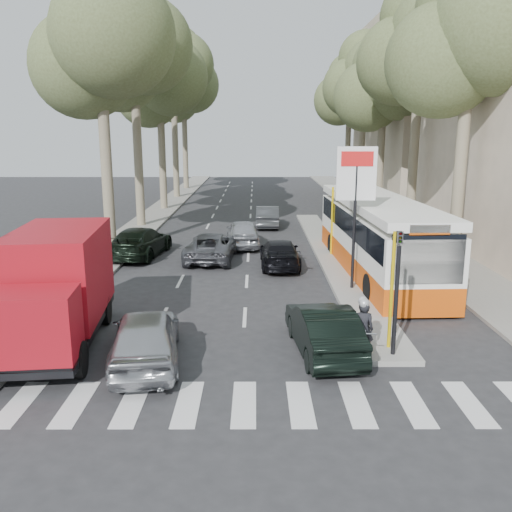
{
  "coord_description": "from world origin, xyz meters",
  "views": [
    {
      "loc": [
        -0.54,
        -15.43,
        6.14
      ],
      "look_at": [
        -0.52,
        4.28,
        1.6
      ],
      "focal_mm": 38.0,
      "sensor_mm": 36.0,
      "label": 1
    }
  ],
  "objects_px": {
    "red_truck": "(55,287)",
    "motorcycle": "(362,329)",
    "dark_hatchback": "(323,329)",
    "silver_hatchback": "(146,336)",
    "city_bus": "(377,234)"
  },
  "relations": [
    {
      "from": "red_truck",
      "to": "motorcycle",
      "type": "xyz_separation_m",
      "value": [
        8.74,
        -0.89,
        -0.97
      ]
    },
    {
      "from": "red_truck",
      "to": "dark_hatchback",
      "type": "bearing_deg",
      "value": -10.34
    },
    {
      "from": "silver_hatchback",
      "to": "city_bus",
      "type": "relative_size",
      "value": 0.35
    },
    {
      "from": "dark_hatchback",
      "to": "motorcycle",
      "type": "xyz_separation_m",
      "value": [
        1.04,
        -0.28,
        0.09
      ]
    },
    {
      "from": "motorcycle",
      "to": "silver_hatchback",
      "type": "bearing_deg",
      "value": -169.56
    },
    {
      "from": "city_bus",
      "to": "red_truck",
      "type": "bearing_deg",
      "value": -145.54
    },
    {
      "from": "red_truck",
      "to": "motorcycle",
      "type": "distance_m",
      "value": 8.84
    },
    {
      "from": "red_truck",
      "to": "city_bus",
      "type": "relative_size",
      "value": 0.51
    },
    {
      "from": "motorcycle",
      "to": "dark_hatchback",
      "type": "bearing_deg",
      "value": 171.1
    },
    {
      "from": "silver_hatchback",
      "to": "motorcycle",
      "type": "xyz_separation_m",
      "value": [
        5.92,
        0.44,
        0.03
      ]
    },
    {
      "from": "dark_hatchback",
      "to": "motorcycle",
      "type": "relative_size",
      "value": 2.08
    },
    {
      "from": "dark_hatchback",
      "to": "silver_hatchback",
      "type": "bearing_deg",
      "value": 1.91
    },
    {
      "from": "silver_hatchback",
      "to": "motorcycle",
      "type": "relative_size",
      "value": 2.17
    },
    {
      "from": "silver_hatchback",
      "to": "dark_hatchback",
      "type": "relative_size",
      "value": 1.04
    },
    {
      "from": "dark_hatchback",
      "to": "city_bus",
      "type": "distance_m",
      "value": 9.59
    }
  ]
}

